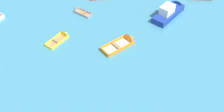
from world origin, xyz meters
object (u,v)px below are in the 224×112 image
at_px(rowboat_grey_midfield_left, 79,11).
at_px(rowboat_yellow_cluster_outer, 62,37).
at_px(rowboat_orange_center, 126,41).
at_px(motor_launch_deep_blue_midfield_right, 170,11).

distance_m(rowboat_grey_midfield_left, rowboat_yellow_cluster_outer, 5.31).
bearing_deg(rowboat_orange_center, motor_launch_deep_blue_midfield_right, 46.42).
bearing_deg(rowboat_grey_midfield_left, rowboat_yellow_cluster_outer, -102.18).
xyz_separation_m(motor_launch_deep_blue_midfield_right, rowboat_orange_center, (-5.44, -5.71, -0.39)).
relative_size(rowboat_grey_midfield_left, rowboat_orange_center, 0.68).
relative_size(rowboat_grey_midfield_left, rowboat_yellow_cluster_outer, 0.86).
bearing_deg(motor_launch_deep_blue_midfield_right, rowboat_orange_center, -133.58).
bearing_deg(rowboat_orange_center, rowboat_grey_midfield_left, 137.86).
xyz_separation_m(rowboat_grey_midfield_left, rowboat_yellow_cluster_outer, (-1.12, -5.19, -0.00)).
xyz_separation_m(rowboat_grey_midfield_left, rowboat_orange_center, (6.22, -5.63, 0.06)).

